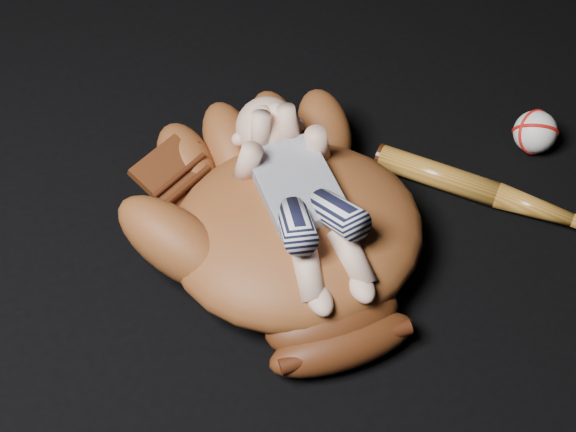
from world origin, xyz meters
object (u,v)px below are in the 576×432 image
at_px(baseball_bat, 512,200).
at_px(baseball, 535,132).
at_px(newborn_baby, 303,196).
at_px(baseball_glove, 297,223).

distance_m(baseball_bat, baseball, 0.15).
height_order(baseball_bat, baseball, baseball).
distance_m(newborn_baby, baseball_bat, 0.37).
bearing_deg(newborn_baby, baseball_bat, -3.96).
xyz_separation_m(baseball_glove, baseball_bat, (0.35, -0.05, -0.06)).
xyz_separation_m(newborn_baby, baseball_bat, (0.34, -0.05, -0.12)).
height_order(baseball_glove, newborn_baby, newborn_baby).
bearing_deg(baseball_bat, baseball, 42.23).
height_order(newborn_baby, baseball, newborn_baby).
bearing_deg(newborn_baby, baseball, 10.90).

